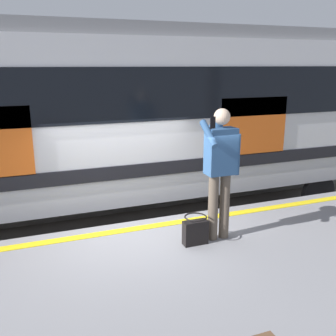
{
  "coord_description": "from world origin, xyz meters",
  "views": [
    {
      "loc": [
        1.53,
        5.51,
        3.4
      ],
      "look_at": [
        -0.48,
        0.3,
        1.89
      ],
      "focal_mm": 41.44,
      "sensor_mm": 36.0,
      "label": 1
    }
  ],
  "objects": [
    {
      "name": "track_rail_near",
      "position": [
        0.0,
        -1.48,
        0.08
      ],
      "size": [
        16.41,
        0.08,
        0.16
      ],
      "primitive_type": "cube",
      "color": "slate",
      "rests_on": "ground"
    },
    {
      "name": "handbag",
      "position": [
        -0.59,
        1.08,
        1.19
      ],
      "size": [
        0.34,
        0.31,
        0.41
      ],
      "color": "black",
      "rests_on": "platform"
    },
    {
      "name": "passenger",
      "position": [
        -0.97,
        1.01,
        2.09
      ],
      "size": [
        0.57,
        0.55,
        1.84
      ],
      "color": "brown",
      "rests_on": "platform"
    },
    {
      "name": "track_rail_far",
      "position": [
        0.0,
        -2.91,
        0.08
      ],
      "size": [
        16.41,
        0.08,
        0.16
      ],
      "primitive_type": "cube",
      "color": "slate",
      "rests_on": "ground"
    },
    {
      "name": "safety_line",
      "position": [
        0.0,
        0.3,
        1.0
      ],
      "size": [
        12.37,
        0.16,
        0.01
      ],
      "primitive_type": "cube",
      "color": "yellow",
      "rests_on": "platform"
    },
    {
      "name": "ground_plane",
      "position": [
        0.0,
        0.0,
        0.0
      ],
      "size": [
        24.58,
        24.58,
        0.0
      ],
      "primitive_type": "plane",
      "color": "#4C4742"
    },
    {
      "name": "train_carriage",
      "position": [
        -0.28,
        -2.19,
        2.5
      ],
      "size": [
        13.44,
        2.93,
        3.93
      ],
      "color": "silver",
      "rests_on": "ground"
    }
  ]
}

